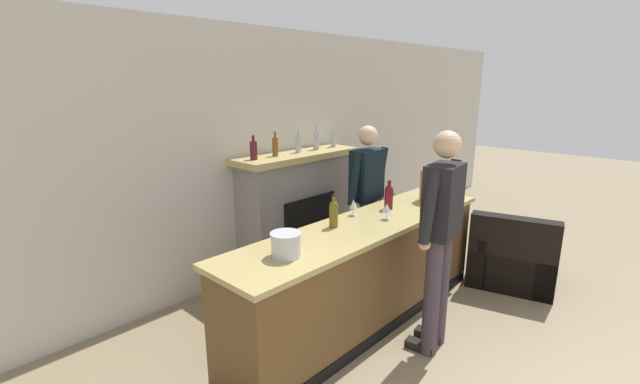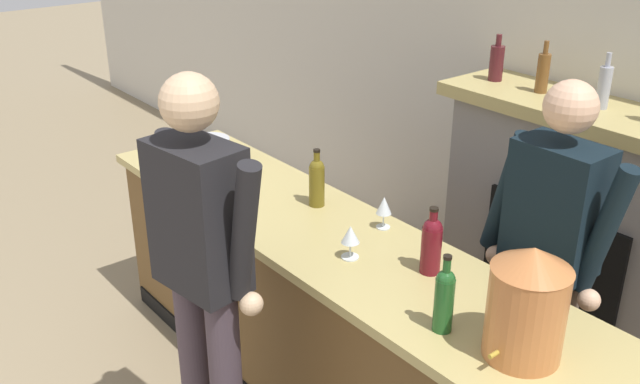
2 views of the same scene
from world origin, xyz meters
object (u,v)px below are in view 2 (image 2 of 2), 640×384
at_px(fireplace_stone, 577,232).
at_px(copper_dispenser, 527,303).
at_px(wine_bottle_port_short, 444,297).
at_px(wine_bottle_cabernet_heavy, 317,180).
at_px(person_customer, 204,279).
at_px(wine_glass_front_right, 350,236).
at_px(wine_glass_back_row, 384,207).
at_px(ice_bucket_steel, 209,154).
at_px(person_bartender, 547,261).
at_px(wine_bottle_chardonnay_pale, 432,243).

height_order(fireplace_stone, copper_dispenser, fireplace_stone).
height_order(wine_bottle_port_short, wine_bottle_cabernet_heavy, wine_bottle_port_short).
bearing_deg(person_customer, wine_glass_front_right, 76.11).
bearing_deg(wine_glass_back_row, person_customer, -92.45).
distance_m(person_customer, ice_bucket_steel, 1.23).
height_order(person_bartender, wine_glass_front_right, person_bartender).
xyz_separation_m(person_bartender, copper_dispenser, (0.32, -0.61, 0.21)).
xyz_separation_m(ice_bucket_steel, wine_glass_back_row, (1.09, 0.26, 0.02)).
relative_size(wine_bottle_chardonnay_pale, wine_glass_back_row, 1.86).
height_order(wine_bottle_cabernet_heavy, wine_glass_front_right, wine_bottle_cabernet_heavy).
relative_size(wine_bottle_chardonnay_pale, wine_glass_front_right, 1.93).
distance_m(wine_bottle_cabernet_heavy, wine_glass_back_row, 0.39).
bearing_deg(person_customer, wine_bottle_port_short, 35.43).
relative_size(wine_bottle_chardonnay_pale, wine_bottle_cabernet_heavy, 0.99).
relative_size(fireplace_stone, person_customer, 0.93).
bearing_deg(ice_bucket_steel, wine_glass_front_right, -1.86).
bearing_deg(person_bartender, wine_bottle_cabernet_heavy, -157.86).
height_order(wine_bottle_chardonnay_pale, wine_bottle_port_short, wine_bottle_port_short).
bearing_deg(fireplace_stone, copper_dispenser, -65.25).
height_order(fireplace_stone, wine_bottle_cabernet_heavy, fireplace_stone).
bearing_deg(ice_bucket_steel, person_customer, -31.77).
bearing_deg(wine_glass_front_right, wine_glass_back_row, 110.70).
height_order(copper_dispenser, wine_glass_back_row, copper_dispenser).
bearing_deg(wine_bottle_port_short, ice_bucket_steel, 176.10).
height_order(wine_glass_front_right, wine_glass_back_row, wine_glass_back_row).
distance_m(fireplace_stone, wine_bottle_chardonnay_pale, 1.29).
distance_m(wine_bottle_chardonnay_pale, wine_bottle_cabernet_heavy, 0.78).
distance_m(person_bartender, ice_bucket_steel, 1.83).
distance_m(person_bartender, wine_bottle_chardonnay_pale, 0.53).
distance_m(person_bartender, wine_bottle_port_short, 0.73).
xyz_separation_m(person_customer, ice_bucket_steel, (-1.05, 0.65, 0.03)).
distance_m(person_customer, copper_dispenser, 1.19).
xyz_separation_m(person_bartender, wine_glass_back_row, (-0.64, -0.33, 0.11)).
distance_m(wine_bottle_port_short, wine_glass_back_row, 0.80).
bearing_deg(fireplace_stone, wine_bottle_port_short, -75.78).
relative_size(wine_bottle_port_short, wine_glass_front_right, 2.02).
distance_m(wine_bottle_port_short, wine_bottle_cabernet_heavy, 1.12).
distance_m(wine_glass_front_right, wine_glass_back_row, 0.32).
relative_size(person_bartender, wine_bottle_port_short, 5.78).
relative_size(person_bartender, ice_bucket_steel, 7.61).
distance_m(person_customer, wine_glass_back_row, 0.91).
bearing_deg(copper_dispenser, wine_glass_front_right, -178.88).
bearing_deg(wine_bottle_cabernet_heavy, wine_bottle_chardonnay_pale, -2.64).
bearing_deg(wine_bottle_port_short, wine_bottle_chardonnay_pale, 139.38).
height_order(person_customer, wine_glass_back_row, person_customer).
relative_size(fireplace_stone, wine_bottle_cabernet_heavy, 5.86).
distance_m(wine_bottle_cabernet_heavy, wine_glass_front_right, 0.53).
bearing_deg(wine_glass_front_right, ice_bucket_steel, 178.14).
bearing_deg(wine_glass_back_row, person_bartender, 27.18).
bearing_deg(wine_glass_front_right, wine_bottle_cabernet_heavy, 156.58).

